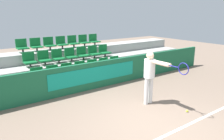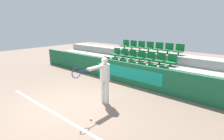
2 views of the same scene
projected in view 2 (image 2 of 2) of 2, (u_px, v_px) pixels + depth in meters
name	position (u px, v px, depth m)	size (l,w,h in m)	color
ground_plane	(64.00, 107.00, 5.91)	(30.00, 30.00, 0.00)	#7A6656
court_baseline	(52.00, 112.00, 5.57)	(5.55, 0.08, 0.01)	white
barrier_wall	(123.00, 72.00, 8.19)	(12.65, 0.14, 1.01)	#19603D
bleacher_tier_front	(129.00, 76.00, 8.65)	(12.25, 0.88, 0.40)	#9E9E99
bleacher_tier_middle	(139.00, 69.00, 9.25)	(12.25, 0.88, 0.81)	#9E9E99
bleacher_tier_back	(147.00, 62.00, 9.84)	(12.25, 0.88, 1.21)	#9E9E99
stadium_chair_0	(106.00, 62.00, 9.66)	(0.43, 0.41, 0.53)	#333333
stadium_chair_1	(113.00, 64.00, 9.32)	(0.43, 0.41, 0.53)	#333333
stadium_chair_2	(122.00, 65.00, 8.97)	(0.43, 0.41, 0.53)	#333333
stadium_chair_3	(131.00, 67.00, 8.62)	(0.43, 0.41, 0.53)	#333333
stadium_chair_4	(140.00, 69.00, 8.27)	(0.43, 0.41, 0.53)	#333333
stadium_chair_5	(151.00, 71.00, 7.93)	(0.43, 0.41, 0.53)	#333333
stadium_chair_6	(162.00, 73.00, 7.58)	(0.43, 0.41, 0.53)	#333333
stadium_chair_7	(116.00, 53.00, 10.21)	(0.43, 0.41, 0.53)	#333333
stadium_chair_8	(124.00, 54.00, 9.86)	(0.43, 0.41, 0.53)	#333333
stadium_chair_9	(132.00, 55.00, 9.51)	(0.43, 0.41, 0.53)	#333333
stadium_chair_10	(140.00, 56.00, 9.16)	(0.43, 0.41, 0.53)	#333333
stadium_chair_11	(150.00, 58.00, 8.82)	(0.43, 0.41, 0.53)	#333333
stadium_chair_12	(160.00, 59.00, 8.47)	(0.43, 0.41, 0.53)	#333333
stadium_chair_13	(171.00, 61.00, 8.12)	(0.43, 0.41, 0.53)	#333333
stadium_chair_14	(125.00, 45.00, 10.75)	(0.43, 0.41, 0.53)	#333333
stadium_chair_15	(132.00, 45.00, 10.40)	(0.43, 0.41, 0.53)	#333333
stadium_chair_16	(141.00, 46.00, 10.05)	(0.43, 0.41, 0.53)	#333333
stadium_chair_17	(149.00, 47.00, 9.71)	(0.43, 0.41, 0.53)	#333333
stadium_chair_18	(158.00, 48.00, 9.36)	(0.43, 0.41, 0.53)	#333333
stadium_chair_19	(168.00, 49.00, 9.01)	(0.43, 0.41, 0.53)	#333333
stadium_chair_20	(179.00, 50.00, 8.66)	(0.43, 0.41, 0.53)	#333333
tennis_player	(104.00, 76.00, 5.89)	(0.34, 1.52, 1.64)	silver
tennis_ball	(91.00, 119.00, 5.09)	(0.07, 0.07, 0.07)	#CCDB33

